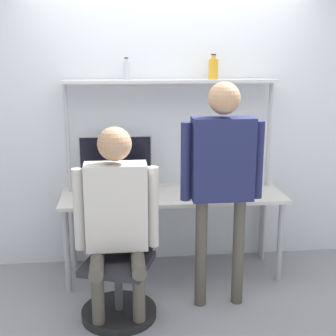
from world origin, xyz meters
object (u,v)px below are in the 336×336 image
Objects in this scene: monitor at (116,160)px; bottle_amber at (213,69)px; laptop at (120,190)px; bottle_clear at (127,70)px; person_seated at (116,209)px; cell_phone at (154,198)px; office_chair at (120,280)px; person_standing at (222,166)px.

monitor is 3.01× the size of bottle_amber.
bottle_clear is (0.08, 0.23, 0.98)m from laptop.
person_seated is at bearing -134.95° from bottle_amber.
bottle_clear reaches higher than cell_phone.
monitor is 1.97× the size of laptop.
office_chair is 0.57m from person_seated.
bottle_clear is at bearing 123.99° from cell_phone.
office_chair is 1.72m from bottle_clear.
bottle_amber is (0.85, -0.01, 0.78)m from monitor.
cell_phone is 0.76m from office_chair.
person_seated is at bearing -172.17° from person_standing.
office_chair is at bearing 71.40° from person_seated.
cell_phone is at bearing 136.19° from person_standing.
laptop reaches higher than office_chair.
bottle_clear reaches higher than office_chair.
monitor is 0.88m from person_seated.
bottle_amber is at bearing 0.00° from bottle_clear.
person_seated is 0.83m from person_standing.
bottle_amber is at bearing 84.59° from person_standing.
laptop is 0.36× the size of office_chair.
laptop reaches higher than cell_phone.
person_standing is (0.78, -0.76, 0.10)m from monitor.
person_standing is at bearing -44.09° from monitor.
bottle_clear is (0.11, 0.85, 0.93)m from person_seated.
office_chair is (0.01, -0.82, -0.74)m from monitor.
office_chair is at bearing -91.84° from laptop.
office_chair is at bearing -119.42° from cell_phone.
laptop is 1.01m from bottle_clear.
person_standing reaches higher than laptop.
person_standing is (0.77, 0.07, 0.84)m from office_chair.
office_chair is 4.26× the size of bottle_amber.
person_standing is (0.78, 0.11, 0.27)m from person_seated.
laptop is 2.16× the size of cell_phone.
bottle_amber reaches higher than office_chair.
office_chair is (-0.29, -0.52, -0.47)m from cell_phone.
bottle_amber is (0.07, 0.75, 0.68)m from person_standing.
bottle_clear is at bearing 70.75° from laptop.
bottle_clear reaches higher than person_standing.
person_standing is at bearing -95.41° from bottle_amber.
office_chair is at bearing -89.16° from monitor.
monitor is at bearing 90.84° from office_chair.
bottle_amber reaches higher than person_seated.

